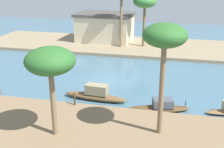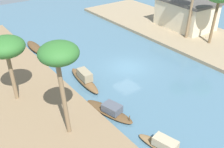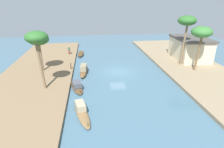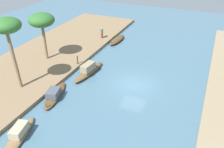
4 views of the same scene
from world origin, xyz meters
The scene contains 14 objects.
river_water centered at (0.00, 0.00, 0.00)m, with size 64.91×64.91×0.00m, color #476B7F.
riverbank_left centered at (0.00, -12.18, 0.19)m, with size 40.55×10.38×0.39m, color #846B4C.
riverbank_right centered at (0.00, 12.18, 0.19)m, with size 40.55×10.38×0.39m, color #937F60.
sampan_downstream_large centered at (5.23, -6.14, 0.34)m, with size 4.82×2.29×0.98m.
sampan_upstream_small centered at (-10.22, -6.14, 0.27)m, with size 4.32×1.36×0.95m.
sampan_foreground centered at (11.05, -5.38, 0.33)m, with size 5.47×2.27×0.99m.
sampan_near_left_bank centered at (-0.02, -5.31, 0.47)m, with size 5.42×1.49×1.34m.
person_on_near_bank centered at (-9.73, -8.35, 1.13)m, with size 0.50×0.51×1.57m.
mooring_post centered at (-1.08, -7.34, 0.88)m, with size 0.14×0.14×0.99m, color #4C3823.
palm_tree_left_near centered at (-0.86, -11.56, 5.10)m, with size 2.96×2.96×5.61m.
palm_tree_left_far centered at (5.48, -10.09, 6.47)m, with size 2.55×2.55×6.98m.
palm_tree_right_tall centered at (-1.16, 10.92, 7.30)m, with size 2.82×2.82×7.90m.
palm_tree_right_short centered at (1.71, 11.86, 6.07)m, with size 2.97×2.97×6.63m.
riverside_building centered at (-4.02, 13.77, 2.36)m, with size 8.08×5.72×3.90m.
Camera 3 is at (27.03, -4.31, 10.58)m, focal length 29.90 mm.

